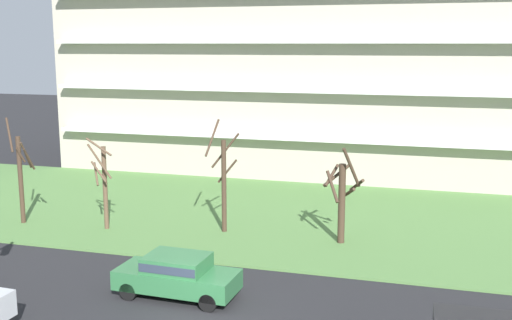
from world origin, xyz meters
TOP-DOWN VIEW (x-y plane):
  - grass_lawn_strip at (0.00, 14.00)m, footprint 80.00×16.00m
  - apartment_building at (0.00, 28.96)m, footprint 38.09×14.88m
  - tree_far_left at (-12.64, 8.91)m, footprint 1.19×1.18m
  - tree_left at (-8.10, 9.08)m, footprint 1.34×0.86m
  - tree_center at (-2.45, 10.42)m, footprint 1.39×1.38m
  - tree_right at (3.29, 10.21)m, footprint 1.99×1.85m
  - sedan_green_center_left at (-1.49, 2.50)m, footprint 4.47×1.98m

SIDE VIEW (x-z plane):
  - grass_lawn_strip at x=0.00m, z-range 0.00..0.08m
  - sedan_green_center_left at x=-1.49m, z-range 0.09..1.66m
  - tree_right at x=3.29m, z-range -0.04..4.55m
  - tree_left at x=-8.10m, z-range 0.05..4.72m
  - tree_far_left at x=-12.64m, z-range -0.14..5.29m
  - tree_center at x=-2.45m, z-range -0.12..5.33m
  - apartment_building at x=0.00m, z-range 0.00..15.24m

